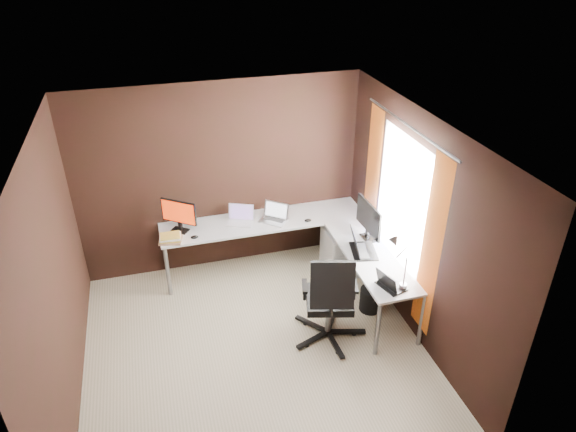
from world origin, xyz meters
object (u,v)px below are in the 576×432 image
object	(u,v)px
laptop_silver	(274,217)
laptop_black_small	(389,284)
desk_lamp	(398,256)
wastebasket	(370,299)
monitor_left	(179,214)
drawer_pedestal	(341,251)
laptop_white	(240,219)
book_stack	(170,238)
office_chair	(329,314)
monitor_right	(369,219)
laptop_black_big	(360,248)

from	to	relation	value
laptop_silver	laptop_black_small	bearing A→B (deg)	-24.76
desk_lamp	wastebasket	size ratio (longest dim) A/B	2.03
monitor_left	laptop_silver	xyz separation A→B (m)	(1.19, -0.07, -0.18)
drawer_pedestal	wastebasket	xyz separation A→B (m)	(0.05, -0.86, -0.15)
laptop_white	wastebasket	size ratio (longest dim) A/B	1.32
book_stack	wastebasket	xyz separation A→B (m)	(2.21, -1.03, -0.62)
laptop_silver	office_chair	bearing A→B (deg)	-41.74
laptop_white	desk_lamp	bearing A→B (deg)	-30.18
monitor_right	laptop_white	size ratio (longest dim) A/B	1.52
monitor_left	book_stack	xyz separation A→B (m)	(-0.14, -0.22, -0.19)
monitor_right	office_chair	bearing A→B (deg)	132.71
laptop_white	laptop_black_small	size ratio (longest dim) A/B	1.13
book_stack	wastebasket	distance (m)	2.51
laptop_black_big	monitor_right	bearing A→B (deg)	-26.07
drawer_pedestal	book_stack	bearing A→B (deg)	175.45
laptop_silver	laptop_black_small	world-z (taller)	laptop_silver
monitor_left	laptop_black_big	bearing A→B (deg)	8.46
monitor_left	laptop_black_small	distance (m)	2.68
laptop_black_small	laptop_black_big	bearing A→B (deg)	-14.25
laptop_silver	laptop_black_big	world-z (taller)	laptop_black_big
drawer_pedestal	desk_lamp	xyz separation A→B (m)	(0.05, -1.38, 0.81)
laptop_white	laptop_black_small	distance (m)	2.16
laptop_white	book_stack	xyz separation A→B (m)	(-0.90, -0.22, -0.01)
monitor_right	desk_lamp	xyz separation A→B (m)	(-0.10, -0.95, 0.10)
office_chair	wastebasket	xyz separation A→B (m)	(0.65, 0.32, -0.19)
book_stack	office_chair	bearing A→B (deg)	-41.04
laptop_black_small	desk_lamp	bearing A→B (deg)	-100.34
office_chair	monitor_right	bearing A→B (deg)	60.56
office_chair	wastebasket	distance (m)	0.75
laptop_white	office_chair	bearing A→B (deg)	-44.05
monitor_left	wastebasket	size ratio (longest dim) A/B	1.40
laptop_white	wastebasket	xyz separation A→B (m)	(1.30, -1.25, -0.63)
drawer_pedestal	monitor_right	bearing A→B (deg)	-70.69
laptop_black_small	monitor_right	bearing A→B (deg)	-26.41
laptop_silver	wastebasket	size ratio (longest dim) A/B	1.39
laptop_black_big	laptop_black_small	distance (m)	0.71
drawer_pedestal	book_stack	size ratio (longest dim) A/B	1.96
laptop_black_small	office_chair	xyz separation A→B (m)	(-0.59, 0.20, -0.44)
monitor_right	laptop_silver	xyz separation A→B (m)	(-0.97, 0.75, -0.23)
drawer_pedestal	laptop_black_small	xyz separation A→B (m)	(-0.01, -1.38, 0.48)
monitor_left	wastebasket	distance (m)	2.55
monitor_left	wastebasket	xyz separation A→B (m)	(2.07, -1.25, -0.82)
laptop_silver	desk_lamp	world-z (taller)	desk_lamp
desk_lamp	office_chair	world-z (taller)	desk_lamp
monitor_right	desk_lamp	distance (m)	0.96
drawer_pedestal	monitor_left	size ratio (longest dim) A/B	1.45
laptop_white	laptop_black_big	distance (m)	1.61
drawer_pedestal	laptop_black_small	size ratio (longest dim) A/B	1.73
monitor_right	laptop_black_big	bearing A→B (deg)	139.33
monitor_right	monitor_left	bearing A→B (deg)	66.73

